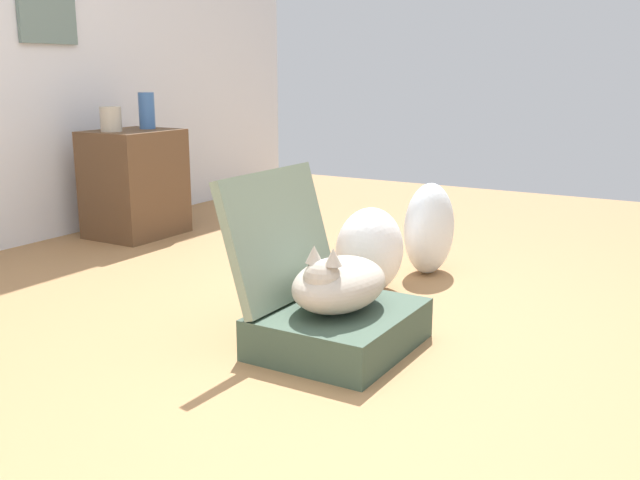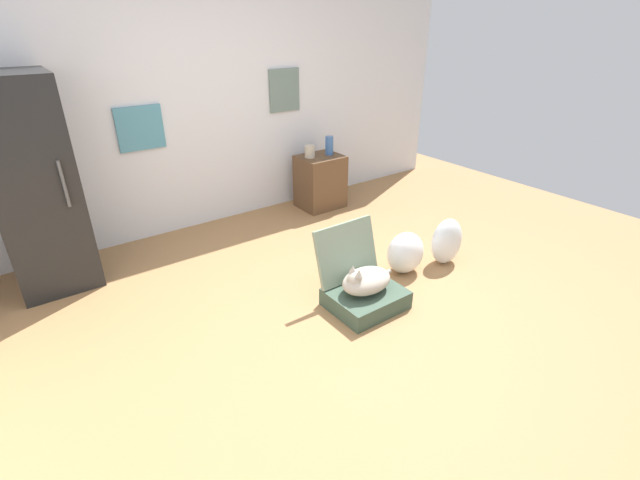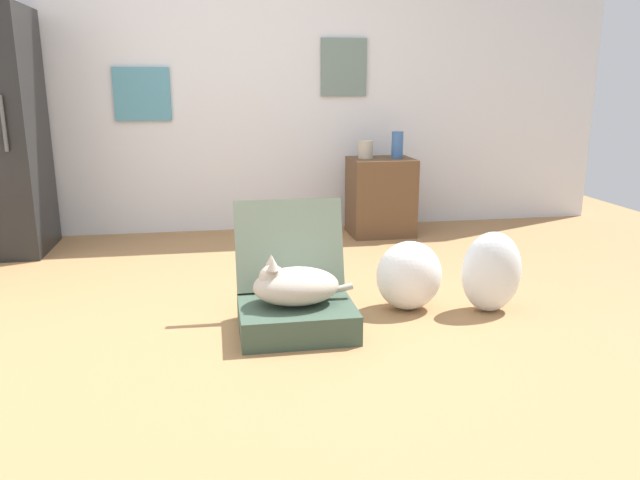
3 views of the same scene
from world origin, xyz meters
name	(u,v)px [view 2 (image 2 of 3)]	position (x,y,z in m)	size (l,w,h in m)	color
ground_plane	(335,320)	(0.00, 0.00, 0.00)	(7.68, 7.68, 0.00)	#9E7247
wall_back	(194,97)	(0.00, 2.26, 1.30)	(6.40, 0.15, 2.60)	silver
suitcase_base	(366,299)	(0.29, 0.00, 0.07)	(0.54, 0.46, 0.14)	#384C3D
suitcase_lid	(346,252)	(0.29, 0.24, 0.37)	(0.54, 0.46, 0.04)	gray
cat	(366,281)	(0.28, 0.00, 0.23)	(0.49, 0.28, 0.24)	#B2A899
plastic_bag_white	(405,253)	(0.92, 0.20, 0.18)	(0.35, 0.27, 0.37)	white
plastic_bag_clear	(447,241)	(1.33, 0.10, 0.21)	(0.32, 0.21, 0.42)	silver
refrigerator	(34,187)	(-1.53, 1.80, 0.83)	(0.57, 0.66, 1.66)	black
side_table	(320,182)	(1.22, 1.85, 0.30)	(0.48, 0.41, 0.60)	brown
vase_tall	(310,151)	(1.09, 1.88, 0.67)	(0.11, 0.11, 0.13)	#B7AD99
vase_short	(329,146)	(1.34, 1.84, 0.70)	(0.09, 0.09, 0.21)	#38609E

